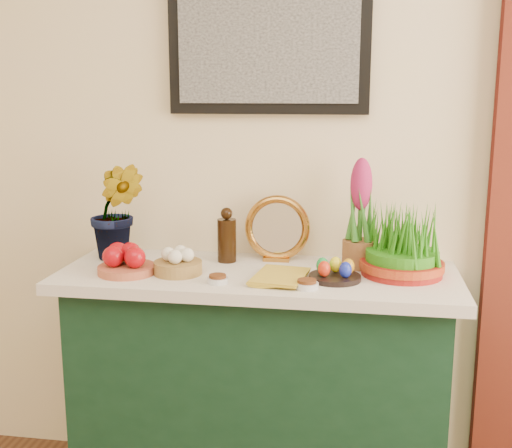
{
  "coord_description": "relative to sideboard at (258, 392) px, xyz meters",
  "views": [
    {
      "loc": [
        0.34,
        -0.15,
        1.51
      ],
      "look_at": [
        0.0,
        1.95,
        1.07
      ],
      "focal_mm": 45.0,
      "sensor_mm": 36.0,
      "label": 1
    }
  ],
  "objects": [
    {
      "name": "hyacinth_green",
      "position": [
        -0.55,
        0.08,
        0.71
      ],
      "size": [
        0.27,
        0.24,
        0.49
      ],
      "primitive_type": "imported",
      "rotation": [
        0.0,
        0.0,
        0.17
      ],
      "color": "#357F26",
      "rests_on": "tablecloth"
    },
    {
      "name": "spice_dish_right",
      "position": [
        0.19,
        -0.18,
        0.48
      ],
      "size": [
        0.08,
        0.08,
        0.03
      ],
      "color": "silver",
      "rests_on": "tablecloth"
    },
    {
      "name": "garlic_basket",
      "position": [
        -0.27,
        -0.08,
        0.5
      ],
      "size": [
        0.18,
        0.18,
        0.09
      ],
      "color": "olive",
      "rests_on": "tablecloth"
    },
    {
      "name": "mirror",
      "position": [
        0.05,
        0.16,
        0.58
      ],
      "size": [
        0.25,
        0.07,
        0.25
      ],
      "color": "#B3792F",
      "rests_on": "tablecloth"
    },
    {
      "name": "tablecloth",
      "position": [
        0.0,
        0.0,
        0.45
      ],
      "size": [
        1.4,
        0.55,
        0.04
      ],
      "primitive_type": "cube",
      "color": "white",
      "rests_on": "sideboard"
    },
    {
      "name": "vinegar_cruet",
      "position": [
        -0.14,
        0.11,
        0.56
      ],
      "size": [
        0.07,
        0.07,
        0.2
      ],
      "color": "black",
      "rests_on": "tablecloth"
    },
    {
      "name": "apple_bowl",
      "position": [
        -0.45,
        -0.1,
        0.51
      ],
      "size": [
        0.2,
        0.2,
        0.1
      ],
      "color": "#AF563A",
      "rests_on": "tablecloth"
    },
    {
      "name": "wheatgrass_sabzeh",
      "position": [
        0.5,
        0.03,
        0.57
      ],
      "size": [
        0.29,
        0.29,
        0.23
      ],
      "color": "maroon",
      "rests_on": "tablecloth"
    },
    {
      "name": "book",
      "position": [
        0.01,
        -0.09,
        0.48
      ],
      "size": [
        0.18,
        0.24,
        0.03
      ],
      "primitive_type": "imported",
      "rotation": [
        0.0,
        0.0,
        -0.13
      ],
      "color": "gold",
      "rests_on": "tablecloth"
    },
    {
      "name": "sideboard",
      "position": [
        0.0,
        0.0,
        0.0
      ],
      "size": [
        1.3,
        0.45,
        0.85
      ],
      "primitive_type": "cube",
      "color": "#133521",
      "rests_on": "ground"
    },
    {
      "name": "hyacinth_pink",
      "position": [
        0.35,
        0.11,
        0.64
      ],
      "size": [
        0.12,
        0.12,
        0.4
      ],
      "color": "brown",
      "rests_on": "tablecloth"
    },
    {
      "name": "egg_plate",
      "position": [
        0.27,
        -0.07,
        0.49
      ],
      "size": [
        0.22,
        0.22,
        0.07
      ],
      "color": "black",
      "rests_on": "tablecloth"
    },
    {
      "name": "spice_dish_left",
      "position": [
        -0.11,
        -0.16,
        0.48
      ],
      "size": [
        0.07,
        0.07,
        0.03
      ],
      "color": "silver",
      "rests_on": "tablecloth"
    }
  ]
}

